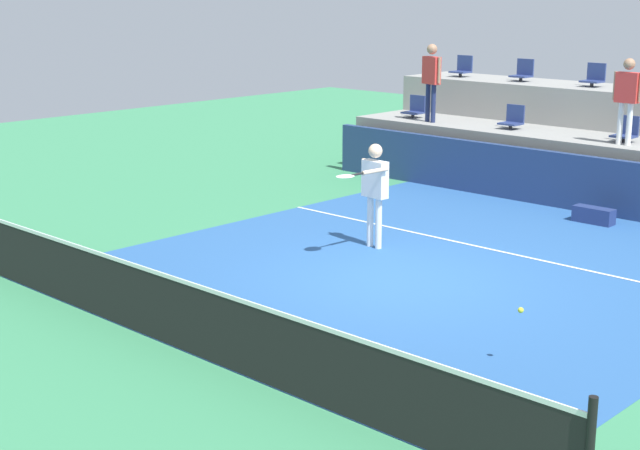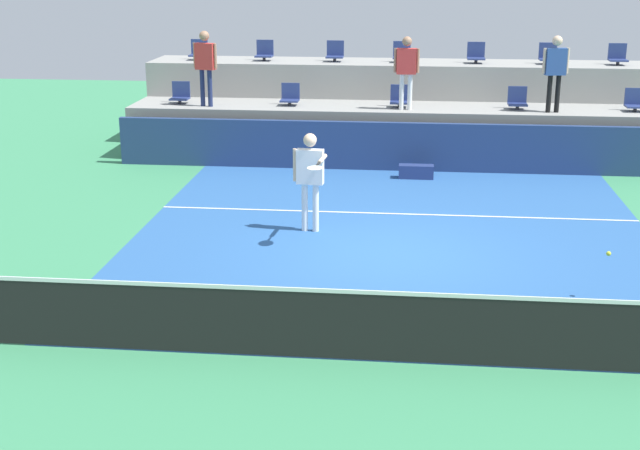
# 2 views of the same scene
# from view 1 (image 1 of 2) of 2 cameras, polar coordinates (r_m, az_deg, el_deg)

# --- Properties ---
(ground_plane) EXTENTS (40.00, 40.00, 0.00)m
(ground_plane) POSITION_cam_1_polar(r_m,az_deg,el_deg) (14.18, 4.77, -3.36)
(ground_plane) COLOR #388456
(court_inner_paint) EXTENTS (9.00, 10.00, 0.01)m
(court_inner_paint) POSITION_cam_1_polar(r_m,az_deg,el_deg) (14.94, 7.18, -2.50)
(court_inner_paint) COLOR #285693
(court_inner_paint) RESTS_ON ground_plane
(court_service_line) EXTENTS (9.00, 0.06, 0.00)m
(court_service_line) POSITION_cam_1_polar(r_m,az_deg,el_deg) (16.05, 10.15, -1.43)
(court_service_line) COLOR white
(court_service_line) RESTS_ON ground_plane
(tennis_net) EXTENTS (10.48, 0.08, 1.07)m
(tennis_net) POSITION_cam_1_polar(r_m,az_deg,el_deg) (11.33, -8.04, -5.35)
(tennis_net) COLOR black
(tennis_net) RESTS_ON ground_plane
(sponsor_backboard) EXTENTS (13.00, 0.16, 1.10)m
(sponsor_backboard) POSITION_cam_1_polar(r_m,az_deg,el_deg) (18.96, 16.26, 2.31)
(sponsor_backboard) COLOR navy
(sponsor_backboard) RESTS_ON ground_plane
(seating_tier_lower) EXTENTS (13.00, 1.80, 1.25)m
(seating_tier_lower) POSITION_cam_1_polar(r_m,az_deg,el_deg) (20.10, 18.00, 3.05)
(seating_tier_lower) COLOR gray
(seating_tier_lower) RESTS_ON ground_plane
(stadium_chair_lower_far_left) EXTENTS (0.44, 0.40, 0.52)m
(stadium_chair_lower_far_left) POSITION_cam_1_polar(r_m,az_deg,el_deg) (22.70, 5.76, 7.02)
(stadium_chair_lower_far_left) COLOR #2D2D33
(stadium_chair_lower_far_left) RESTS_ON seating_tier_lower
(stadium_chair_lower_left) EXTENTS (0.44, 0.40, 0.52)m
(stadium_chair_lower_left) POSITION_cam_1_polar(r_m,az_deg,el_deg) (21.17, 11.57, 6.29)
(stadium_chair_lower_left) COLOR #2D2D33
(stadium_chair_lower_left) RESTS_ON seating_tier_lower
(stadium_chair_lower_center) EXTENTS (0.44, 0.40, 0.52)m
(stadium_chair_lower_center) POSITION_cam_1_polar(r_m,az_deg,el_deg) (19.92, 17.98, 5.41)
(stadium_chair_lower_center) COLOR #2D2D33
(stadium_chair_lower_center) RESTS_ON seating_tier_lower
(stadium_chair_upper_far_left) EXTENTS (0.44, 0.40, 0.52)m
(stadium_chair_upper_far_left) POSITION_cam_1_polar(r_m,az_deg,el_deg) (24.02, 8.60, 9.36)
(stadium_chair_upper_far_left) COLOR #2D2D33
(stadium_chair_upper_far_left) RESTS_ON seating_tier_upper
(stadium_chair_upper_left) EXTENTS (0.44, 0.40, 0.52)m
(stadium_chair_upper_left) POSITION_cam_1_polar(r_m,az_deg,el_deg) (23.08, 12.16, 9.01)
(stadium_chair_upper_left) COLOR #2D2D33
(stadium_chair_upper_left) RESTS_ON seating_tier_upper
(stadium_chair_upper_mid_left) EXTENTS (0.44, 0.40, 0.52)m
(stadium_chair_upper_mid_left) POSITION_cam_1_polar(r_m,az_deg,el_deg) (22.18, 16.21, 8.58)
(stadium_chair_upper_mid_left) COLOR #2D2D33
(stadium_chair_upper_mid_left) RESTS_ON seating_tier_upper
(tennis_player) EXTENTS (0.64, 1.25, 1.76)m
(tennis_player) POSITION_cam_1_polar(r_m,az_deg,el_deg) (15.66, 3.27, 2.46)
(tennis_player) COLOR white
(tennis_player) RESTS_ON ground_plane
(spectator_leaning_on_rail) EXTENTS (0.61, 0.29, 1.77)m
(spectator_leaning_on_rail) POSITION_cam_1_polar(r_m,az_deg,el_deg) (21.86, 6.74, 8.99)
(spectator_leaning_on_rail) COLOR navy
(spectator_leaning_on_rail) RESTS_ON seating_tier_lower
(spectator_in_white) EXTENTS (0.59, 0.22, 1.68)m
(spectator_in_white) POSITION_cam_1_polar(r_m,az_deg,el_deg) (19.42, 18.05, 7.58)
(spectator_in_white) COLOR white
(spectator_in_white) RESTS_ON seating_tier_lower
(tennis_ball) EXTENTS (0.07, 0.07, 0.07)m
(tennis_ball) POSITION_cam_1_polar(r_m,az_deg,el_deg) (11.01, 12.02, -5.05)
(tennis_ball) COLOR #CCE033
(equipment_bag) EXTENTS (0.76, 0.28, 0.30)m
(equipment_bag) POSITION_cam_1_polar(r_m,az_deg,el_deg) (18.23, 16.19, 0.57)
(equipment_bag) COLOR navy
(equipment_bag) RESTS_ON ground_plane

